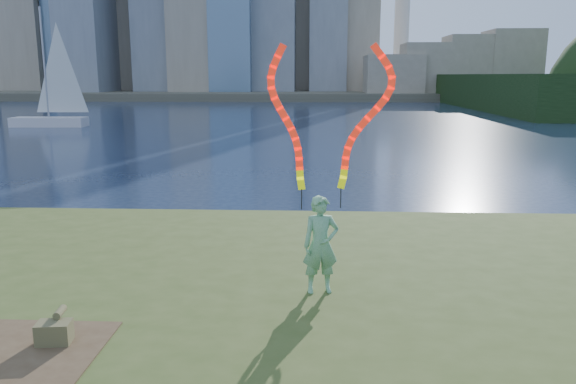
{
  "coord_description": "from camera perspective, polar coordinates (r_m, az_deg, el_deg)",
  "views": [
    {
      "loc": [
        1.82,
        -8.24,
        3.89
      ],
      "look_at": [
        1.38,
        1.0,
        1.96
      ],
      "focal_mm": 35.0,
      "sensor_mm": 36.0,
      "label": 1
    }
  ],
  "objects": [
    {
      "name": "ground",
      "position": [
        9.29,
        -9.09,
        -13.14
      ],
      "size": [
        320.0,
        320.0,
        0.0
      ],
      "primitive_type": "plane",
      "color": "#19263F",
      "rests_on": "ground"
    },
    {
      "name": "grassy_knoll",
      "position": [
        7.16,
        -13.07,
        -18.31
      ],
      "size": [
        20.0,
        18.0,
        0.8
      ],
      "color": "#3B4B1A",
      "rests_on": "ground"
    },
    {
      "name": "far_shore",
      "position": [
        103.31,
        1.71,
        9.96
      ],
      "size": [
        320.0,
        40.0,
        1.2
      ],
      "primitive_type": "cube",
      "color": "#4E4939",
      "rests_on": "ground"
    },
    {
      "name": "woman_with_ribbons",
      "position": [
        7.93,
        3.41,
        -0.11
      ],
      "size": [
        1.94,
        0.51,
        3.83
      ],
      "rotation": [
        0.0,
        0.0,
        0.19
      ],
      "color": "#177725",
      "rests_on": "grassy_knoll"
    },
    {
      "name": "canvas_bag",
      "position": [
        7.29,
        -22.62,
        -12.96
      ],
      "size": [
        0.41,
        0.47,
        0.37
      ],
      "rotation": [
        0.0,
        0.0,
        0.12
      ],
      "color": "brown",
      "rests_on": "grassy_knoll"
    },
    {
      "name": "sailboat",
      "position": [
        47.02,
        -22.86,
        8.0
      ],
      "size": [
        5.91,
        1.99,
        8.93
      ],
      "rotation": [
        0.0,
        0.0,
        0.04
      ],
      "color": "silver",
      "rests_on": "ground"
    }
  ]
}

